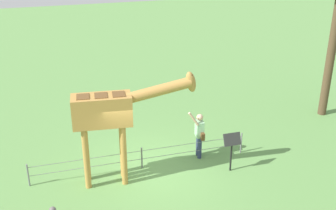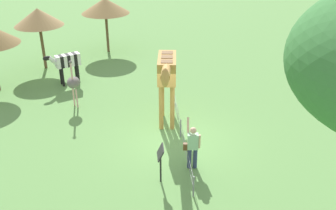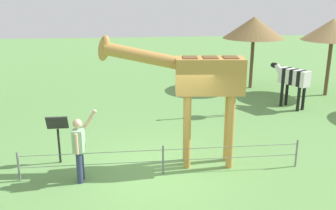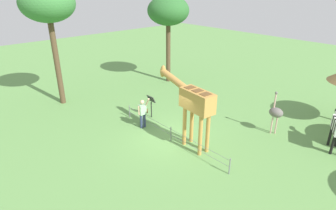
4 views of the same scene
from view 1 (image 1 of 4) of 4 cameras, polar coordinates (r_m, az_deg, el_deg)
The scene contains 5 objects.
ground_plane at distance 13.82m, azimuth -3.30°, elevation -8.84°, with size 60.00×60.00×0.00m, color #60934C.
giraffe at distance 12.36m, azimuth -7.48°, elevation -1.19°, with size 3.68×0.87×3.43m.
visitor at distance 14.18m, azimuth 4.20°, elevation -3.75°, with size 0.59×0.59×1.76m.
info_sign at distance 13.51m, azimuth 8.55°, elevation -5.24°, with size 0.56×0.21×1.32m.
wire_fence at distance 13.78m, azimuth -3.53°, elevation -6.99°, with size 7.05×0.05×0.75m.
Camera 1 is at (-2.58, -11.37, 7.42)m, focal length 45.48 mm.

